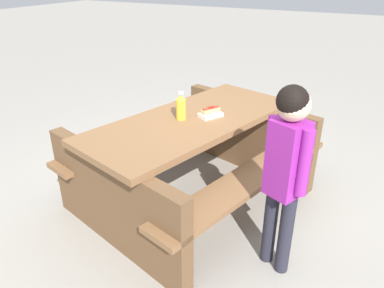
{
  "coord_description": "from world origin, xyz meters",
  "views": [
    {
      "loc": [
        -2.33,
        -1.23,
        1.82
      ],
      "look_at": [
        0.0,
        0.0,
        0.52
      ],
      "focal_mm": 34.15,
      "sensor_mm": 36.0,
      "label": 1
    }
  ],
  "objects_px": {
    "soda_bottle": "(181,107)",
    "hotdog_tray": "(211,113)",
    "picnic_table": "(192,153)",
    "child_in_coat": "(286,160)"
  },
  "relations": [
    {
      "from": "picnic_table",
      "to": "child_in_coat",
      "type": "relative_size",
      "value": 1.68
    },
    {
      "from": "child_in_coat",
      "to": "soda_bottle",
      "type": "bearing_deg",
      "value": 68.04
    },
    {
      "from": "hotdog_tray",
      "to": "child_in_coat",
      "type": "height_order",
      "value": "child_in_coat"
    },
    {
      "from": "soda_bottle",
      "to": "hotdog_tray",
      "type": "xyz_separation_m",
      "value": [
        0.15,
        -0.18,
        -0.07
      ]
    },
    {
      "from": "picnic_table",
      "to": "child_in_coat",
      "type": "bearing_deg",
      "value": -116.66
    },
    {
      "from": "hotdog_tray",
      "to": "child_in_coat",
      "type": "xyz_separation_m",
      "value": [
        -0.52,
        -0.73,
        0.02
      ]
    },
    {
      "from": "picnic_table",
      "to": "soda_bottle",
      "type": "height_order",
      "value": "soda_bottle"
    },
    {
      "from": "soda_bottle",
      "to": "hotdog_tray",
      "type": "bearing_deg",
      "value": -49.58
    },
    {
      "from": "soda_bottle",
      "to": "hotdog_tray",
      "type": "distance_m",
      "value": 0.24
    },
    {
      "from": "picnic_table",
      "to": "hotdog_tray",
      "type": "bearing_deg",
      "value": -50.24
    }
  ]
}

